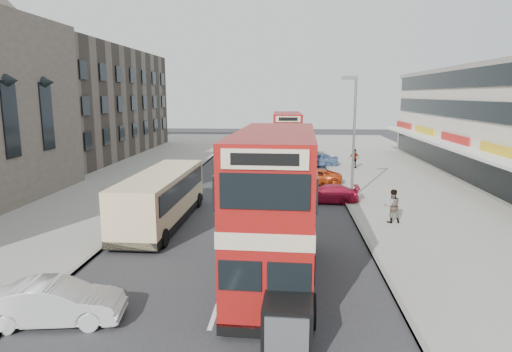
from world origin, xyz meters
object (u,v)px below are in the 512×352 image
at_px(bus_second, 287,141).
at_px(pedestrian_far, 354,158).
at_px(car_right_a, 327,194).
at_px(car_right_b, 314,177).
at_px(car_right_c, 317,160).
at_px(car_left_front, 56,302).
at_px(street_lamp, 353,129).
at_px(pedestrian_near, 392,206).
at_px(bus_main, 275,208).
at_px(coach, 162,196).
at_px(cyclist, 310,184).

distance_m(bus_second, pedestrian_far, 6.53).
bearing_deg(car_right_a, car_right_b, -172.85).
xyz_separation_m(car_right_b, car_right_c, (0.79, 8.68, 0.10)).
distance_m(car_left_front, car_right_c, 32.34).
height_order(street_lamp, pedestrian_near, street_lamp).
height_order(street_lamp, bus_main, street_lamp).
bearing_deg(car_left_front, pedestrian_far, -32.41).
bearing_deg(car_right_c, car_right_b, -11.57).
bearing_deg(pedestrian_far, car_right_b, -141.70).
height_order(coach, car_right_b, coach).
relative_size(bus_main, pedestrian_far, 5.62).
height_order(bus_second, car_right_a, bus_second).
xyz_separation_m(car_right_c, pedestrian_far, (3.40, -1.37, 0.35)).
xyz_separation_m(coach, cyclist, (8.41, 7.58, -0.77)).
bearing_deg(bus_second, car_right_c, -157.89).
bearing_deg(bus_main, pedestrian_far, -102.35).
distance_m(bus_second, car_left_front, 30.40).
distance_m(bus_main, car_left_front, 7.80).
relative_size(bus_second, pedestrian_far, 5.16).
distance_m(street_lamp, car_right_c, 14.56).
bearing_deg(bus_second, car_left_front, 75.36).
bearing_deg(car_right_a, bus_second, -166.56).
relative_size(bus_second, pedestrian_near, 5.00).
distance_m(bus_main, pedestrian_far, 26.87).
height_order(coach, car_right_a, coach).
distance_m(bus_second, pedestrian_near, 19.12).
distance_m(car_left_front, pedestrian_far, 32.29).
height_order(street_lamp, car_left_front, street_lamp).
bearing_deg(street_lamp, car_right_a, -156.92).
xyz_separation_m(bus_main, coach, (-6.34, 7.30, -1.36)).
bearing_deg(car_right_a, car_left_front, -28.71).
bearing_deg(cyclist, car_right_a, -58.05).
height_order(bus_main, car_left_front, bus_main).
bearing_deg(pedestrian_near, bus_main, 44.75).
bearing_deg(bus_main, coach, -46.81).
height_order(bus_second, car_left_front, bus_second).
relative_size(pedestrian_far, cyclist, 0.84).
xyz_separation_m(car_left_front, car_right_c, (9.98, 30.76, 0.03)).
relative_size(street_lamp, coach, 0.82).
distance_m(car_left_front, car_right_a, 18.85).
height_order(car_right_a, cyclist, cyclist).
bearing_deg(cyclist, bus_main, -90.55).
relative_size(car_left_front, pedestrian_far, 2.27).
distance_m(bus_second, coach, 19.97).
bearing_deg(cyclist, coach, -130.61).
distance_m(street_lamp, cyclist, 5.01).
bearing_deg(car_right_c, car_left_front, -24.32).
xyz_separation_m(bus_second, cyclist, (1.65, -11.17, -1.91)).
bearing_deg(car_right_b, coach, -38.05).
relative_size(bus_second, car_right_c, 2.26).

